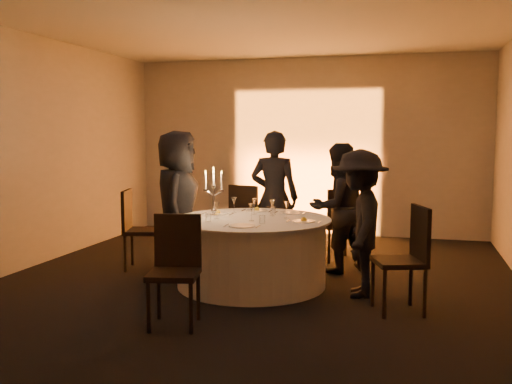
% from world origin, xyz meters
% --- Properties ---
extents(floor, '(7.00, 7.00, 0.00)m').
position_xyz_m(floor, '(0.00, 0.00, 0.00)').
color(floor, black).
rests_on(floor, ground).
extents(ceiling, '(7.00, 7.00, 0.00)m').
position_xyz_m(ceiling, '(0.00, 0.00, 3.00)').
color(ceiling, silver).
rests_on(ceiling, wall_back).
extents(wall_back, '(7.00, 0.00, 7.00)m').
position_xyz_m(wall_back, '(0.00, 3.50, 1.50)').
color(wall_back, beige).
rests_on(wall_back, floor).
extents(wall_front, '(7.00, 0.00, 7.00)m').
position_xyz_m(wall_front, '(0.00, -3.50, 1.50)').
color(wall_front, beige).
rests_on(wall_front, floor).
extents(wall_left, '(0.00, 7.00, 7.00)m').
position_xyz_m(wall_left, '(-3.00, 0.00, 1.50)').
color(wall_left, beige).
rests_on(wall_left, floor).
extents(uplighter_fixture, '(0.25, 0.12, 0.10)m').
position_xyz_m(uplighter_fixture, '(0.00, 3.20, 0.05)').
color(uplighter_fixture, black).
rests_on(uplighter_fixture, floor).
extents(banquet_table, '(1.80, 1.80, 0.77)m').
position_xyz_m(banquet_table, '(0.00, 0.00, 0.38)').
color(banquet_table, black).
rests_on(banquet_table, floor).
extents(chair_left, '(0.54, 0.54, 1.01)m').
position_xyz_m(chair_left, '(-1.62, 0.37, 0.57)').
color(chair_left, black).
rests_on(chair_left, floor).
extents(chair_back_left, '(0.55, 0.55, 1.03)m').
position_xyz_m(chair_back_left, '(-0.42, 1.30, 0.58)').
color(chair_back_left, black).
rests_on(chair_back_left, floor).
extents(chair_back_right, '(0.58, 0.58, 0.99)m').
position_xyz_m(chair_back_right, '(0.83, 1.48, 0.56)').
color(chair_back_right, black).
rests_on(chair_back_right, floor).
extents(chair_right, '(0.58, 0.58, 1.04)m').
position_xyz_m(chair_right, '(1.72, -0.55, 0.59)').
color(chair_right, black).
rests_on(chair_right, floor).
extents(chair_front, '(0.51, 0.51, 0.99)m').
position_xyz_m(chair_front, '(-0.31, -1.44, 0.56)').
color(chair_front, black).
rests_on(chair_front, floor).
extents(guest_left, '(0.75, 0.97, 1.76)m').
position_xyz_m(guest_left, '(-1.01, 0.25, 0.88)').
color(guest_left, black).
rests_on(guest_left, floor).
extents(guest_back_left, '(0.64, 0.42, 1.76)m').
position_xyz_m(guest_back_left, '(-0.01, 1.15, 0.88)').
color(guest_back_left, black).
rests_on(guest_back_left, floor).
extents(guest_back_right, '(0.99, 0.98, 1.61)m').
position_xyz_m(guest_back_right, '(0.86, 0.91, 0.80)').
color(guest_back_right, black).
rests_on(guest_back_right, floor).
extents(guest_right, '(0.66, 1.05, 1.56)m').
position_xyz_m(guest_right, '(1.22, -0.10, 0.78)').
color(guest_right, black).
rests_on(guest_right, floor).
extents(plate_left, '(0.36, 0.26, 0.08)m').
position_xyz_m(plate_left, '(-0.48, 0.22, 0.79)').
color(plate_left, white).
rests_on(plate_left, banquet_table).
extents(plate_back_left, '(0.36, 0.27, 0.08)m').
position_xyz_m(plate_back_left, '(-0.09, 0.58, 0.79)').
color(plate_back_left, white).
rests_on(plate_back_left, banquet_table).
extents(plate_back_right, '(0.35, 0.25, 0.01)m').
position_xyz_m(plate_back_right, '(0.34, 0.51, 0.78)').
color(plate_back_right, white).
rests_on(plate_back_right, banquet_table).
extents(plate_right, '(0.36, 0.24, 0.08)m').
position_xyz_m(plate_right, '(0.62, -0.09, 0.79)').
color(plate_right, white).
rests_on(plate_right, banquet_table).
extents(plate_front, '(0.36, 0.28, 0.01)m').
position_xyz_m(plate_front, '(0.06, -0.57, 0.78)').
color(plate_front, white).
rests_on(plate_front, banquet_table).
extents(coffee_cup, '(0.11, 0.11, 0.07)m').
position_xyz_m(coffee_cup, '(-0.57, -0.19, 0.80)').
color(coffee_cup, white).
rests_on(coffee_cup, banquet_table).
extents(candelabra, '(0.24, 0.12, 0.58)m').
position_xyz_m(candelabra, '(-0.47, 0.05, 0.97)').
color(candelabra, silver).
rests_on(candelabra, banquet_table).
extents(wine_glass_a, '(0.07, 0.07, 0.19)m').
position_xyz_m(wine_glass_a, '(0.39, 0.11, 0.91)').
color(wine_glass_a, white).
rests_on(wine_glass_a, banquet_table).
extents(wine_glass_b, '(0.07, 0.07, 0.19)m').
position_xyz_m(wine_glass_b, '(-0.37, -0.12, 0.91)').
color(wine_glass_b, white).
rests_on(wine_glass_b, banquet_table).
extents(wine_glass_c, '(0.07, 0.07, 0.19)m').
position_xyz_m(wine_glass_c, '(-0.05, 0.31, 0.91)').
color(wine_glass_c, white).
rests_on(wine_glass_c, banquet_table).
extents(wine_glass_d, '(0.07, 0.07, 0.19)m').
position_xyz_m(wine_glass_d, '(0.18, 0.24, 0.91)').
color(wine_glass_d, white).
rests_on(wine_glass_d, banquet_table).
extents(wine_glass_e, '(0.07, 0.07, 0.19)m').
position_xyz_m(wine_glass_e, '(-0.32, 0.37, 0.91)').
color(wine_glass_e, white).
rests_on(wine_glass_e, banquet_table).
extents(wine_glass_f, '(0.07, 0.07, 0.19)m').
position_xyz_m(wine_glass_f, '(0.05, -0.18, 0.91)').
color(wine_glass_f, white).
rests_on(wine_glass_f, banquet_table).
extents(tumbler_a, '(0.07, 0.07, 0.09)m').
position_xyz_m(tumbler_a, '(-0.39, -0.34, 0.82)').
color(tumbler_a, white).
rests_on(tumbler_a, banquet_table).
extents(tumbler_b, '(0.07, 0.07, 0.09)m').
position_xyz_m(tumbler_b, '(0.17, 0.35, 0.82)').
color(tumbler_b, white).
rests_on(tumbler_b, banquet_table).
extents(tumbler_c, '(0.07, 0.07, 0.09)m').
position_xyz_m(tumbler_c, '(0.21, -0.33, 0.82)').
color(tumbler_c, white).
rests_on(tumbler_c, banquet_table).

